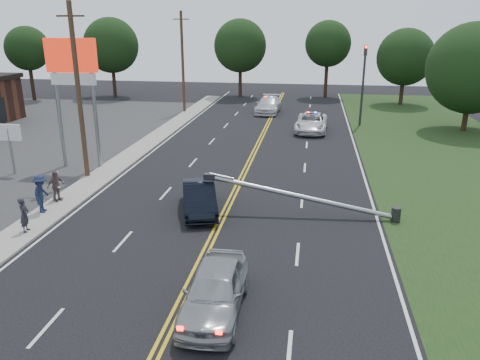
% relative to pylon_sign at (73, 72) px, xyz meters
% --- Properties ---
extents(ground, '(120.00, 120.00, 0.00)m').
position_rel_pylon_sign_xyz_m(ground, '(10.50, -14.00, -6.00)').
color(ground, black).
rests_on(ground, ground).
extents(sidewalk, '(1.80, 70.00, 0.12)m').
position_rel_pylon_sign_xyz_m(sidewalk, '(2.10, -4.00, -5.94)').
color(sidewalk, gray).
rests_on(sidewalk, ground).
extents(centerline_yellow, '(0.36, 80.00, 0.00)m').
position_rel_pylon_sign_xyz_m(centerline_yellow, '(10.50, -4.00, -5.99)').
color(centerline_yellow, gold).
rests_on(centerline_yellow, ground).
extents(pylon_sign, '(3.20, 0.35, 8.00)m').
position_rel_pylon_sign_xyz_m(pylon_sign, '(0.00, 0.00, 0.00)').
color(pylon_sign, gray).
rests_on(pylon_sign, ground).
extents(small_sign, '(1.60, 0.14, 3.10)m').
position_rel_pylon_sign_xyz_m(small_sign, '(-3.50, -2.00, -3.66)').
color(small_sign, gray).
rests_on(small_sign, ground).
extents(traffic_signal, '(0.28, 0.41, 7.05)m').
position_rel_pylon_sign_xyz_m(traffic_signal, '(18.80, 16.00, -1.79)').
color(traffic_signal, '#2D2D30').
rests_on(traffic_signal, ground).
extents(fallen_streetlight, '(9.36, 0.44, 1.91)m').
position_rel_pylon_sign_xyz_m(fallen_streetlight, '(14.69, -6.00, -5.08)').
color(fallen_streetlight, '#2D2D30').
rests_on(fallen_streetlight, ground).
extents(utility_pole_mid, '(1.60, 0.28, 10.00)m').
position_rel_pylon_sign_xyz_m(utility_pole_mid, '(1.30, -2.00, -0.91)').
color(utility_pole_mid, '#382619').
rests_on(utility_pole_mid, ground).
extents(utility_pole_far, '(1.60, 0.28, 10.00)m').
position_rel_pylon_sign_xyz_m(utility_pole_far, '(1.30, 20.00, -0.91)').
color(utility_pole_far, '#382619').
rests_on(utility_pole_far, ground).
extents(tree_4, '(5.09, 5.09, 8.57)m').
position_rel_pylon_sign_xyz_m(tree_4, '(-18.89, 25.23, 0.01)').
color(tree_4, black).
rests_on(tree_4, ground).
extents(tree_5, '(6.63, 6.63, 9.57)m').
position_rel_pylon_sign_xyz_m(tree_5, '(-10.21, 29.13, 0.25)').
color(tree_5, black).
rests_on(tree_5, ground).
extents(tree_6, '(6.41, 6.41, 9.41)m').
position_rel_pylon_sign_xyz_m(tree_6, '(5.37, 31.64, 0.20)').
color(tree_6, black).
rests_on(tree_6, ground).
extents(tree_7, '(5.53, 5.53, 9.23)m').
position_rel_pylon_sign_xyz_m(tree_7, '(15.97, 32.89, 0.44)').
color(tree_7, black).
rests_on(tree_7, ground).
extents(tree_8, '(6.26, 6.26, 8.38)m').
position_rel_pylon_sign_xyz_m(tree_8, '(24.39, 28.58, -0.75)').
color(tree_8, black).
rests_on(tree_8, ground).
extents(tree_9, '(7.50, 7.50, 9.02)m').
position_rel_pylon_sign_xyz_m(tree_9, '(27.49, 15.12, -0.73)').
color(tree_9, black).
rests_on(tree_9, ground).
extents(crashed_sedan, '(2.75, 4.66, 1.45)m').
position_rel_pylon_sign_xyz_m(crashed_sedan, '(9.24, -6.23, -5.27)').
color(crashed_sedan, black).
rests_on(crashed_sedan, ground).
extents(waiting_sedan, '(1.89, 4.56, 1.54)m').
position_rel_pylon_sign_xyz_m(waiting_sedan, '(11.72, -14.34, -5.22)').
color(waiting_sedan, '#979B9F').
rests_on(waiting_sedan, ground).
extents(emergency_a, '(2.86, 5.70, 1.55)m').
position_rel_pylon_sign_xyz_m(emergency_a, '(14.46, 12.83, -5.22)').
color(emergency_a, silver).
rests_on(emergency_a, ground).
extents(emergency_b, '(2.50, 5.69, 1.62)m').
position_rel_pylon_sign_xyz_m(emergency_b, '(9.98, 21.09, -5.18)').
color(emergency_b, silver).
rests_on(emergency_b, ground).
extents(bystander_a, '(0.48, 0.63, 1.55)m').
position_rel_pylon_sign_xyz_m(bystander_a, '(2.31, -9.90, -5.10)').
color(bystander_a, '#232229').
rests_on(bystander_a, sidewalk).
extents(bystander_b, '(0.82, 0.91, 1.54)m').
position_rel_pylon_sign_xyz_m(bystander_b, '(1.72, -6.02, -5.11)').
color(bystander_b, '#B0B0B5').
rests_on(bystander_b, sidewalk).
extents(bystander_c, '(0.89, 1.31, 1.87)m').
position_rel_pylon_sign_xyz_m(bystander_c, '(1.82, -7.69, -4.94)').
color(bystander_c, '#18233D').
rests_on(bystander_c, sidewalk).
extents(bystander_d, '(0.77, 1.02, 1.61)m').
position_rel_pylon_sign_xyz_m(bystander_d, '(1.70, -6.19, -5.07)').
color(bystander_d, '#604F4D').
rests_on(bystander_d, sidewalk).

